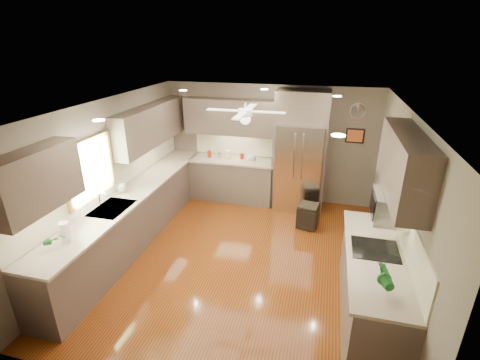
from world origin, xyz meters
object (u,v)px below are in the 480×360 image
at_px(canister_d, 242,156).
at_px(potted_plant_left, 55,239).
at_px(canister_b, 220,155).
at_px(bowl, 251,159).
at_px(microwave, 390,207).
at_px(refrigerator, 300,154).
at_px(paper_towel, 65,233).
at_px(stool, 308,216).
at_px(canister_c, 228,155).
at_px(potted_plant_right, 384,277).
at_px(soap_bottle, 123,187).
at_px(canister_a, 209,154).

xyz_separation_m(canister_d, potted_plant_left, (-1.41, -3.92, 0.08)).
xyz_separation_m(canister_b, bowl, (0.70, -0.01, -0.04)).
bearing_deg(microwave, canister_d, 132.36).
distance_m(canister_b, refrigerator, 1.73).
relative_size(refrigerator, paper_towel, 8.02).
xyz_separation_m(canister_b, stool, (2.01, -0.89, -0.77)).
bearing_deg(canister_d, stool, -31.75).
bearing_deg(canister_c, potted_plant_right, -53.32).
relative_size(bowl, refrigerator, 0.09).
relative_size(canister_b, canister_d, 0.96).
bearing_deg(potted_plant_right, refrigerator, 108.33).
distance_m(soap_bottle, refrigerator, 3.48).
bearing_deg(canister_b, paper_towel, -103.87).
bearing_deg(canister_a, refrigerator, -0.69).
height_order(canister_c, soap_bottle, soap_bottle).
relative_size(potted_plant_right, refrigerator, 0.14).
bearing_deg(canister_b, microwave, -42.12).
relative_size(canister_c, stool, 0.42).
xyz_separation_m(canister_c, stool, (1.82, -0.88, -0.79)).
height_order(canister_c, stool, canister_c).
xyz_separation_m(canister_c, potted_plant_left, (-1.12, -3.85, 0.05)).
bearing_deg(canister_d, potted_plant_left, -109.76).
bearing_deg(refrigerator, canister_d, 175.29).
distance_m(microwave, paper_towel, 4.09).
height_order(potted_plant_right, paper_towel, potted_plant_right).
bearing_deg(soap_bottle, canister_d, 54.99).
bearing_deg(canister_d, canister_b, -173.32).
distance_m(potted_plant_left, paper_towel, 0.16).
height_order(canister_b, paper_towel, paper_towel).
distance_m(soap_bottle, potted_plant_left, 1.73).
bearing_deg(potted_plant_right, potted_plant_left, -177.17).
distance_m(canister_c, potted_plant_left, 4.01).
bearing_deg(canister_d, soap_bottle, -125.01).
bearing_deg(microwave, refrigerator, 116.09).
relative_size(canister_b, microwave, 0.23).
height_order(potted_plant_right, bowl, potted_plant_right).
xyz_separation_m(potted_plant_left, stool, (2.94, 2.97, -0.84)).
height_order(canister_b, canister_d, canister_b).
relative_size(bowl, microwave, 0.40).
bearing_deg(refrigerator, potted_plant_left, -124.72).
height_order(soap_bottle, stool, soap_bottle).
height_order(soap_bottle, potted_plant_left, potted_plant_left).
xyz_separation_m(soap_bottle, stool, (3.07, 1.25, -0.80)).
relative_size(canister_d, bowl, 0.59).
bearing_deg(paper_towel, potted_plant_right, 0.42).
distance_m(canister_c, stool, 2.17).
distance_m(canister_a, canister_d, 0.72).
height_order(microwave, paper_towel, microwave).
height_order(soap_bottle, microwave, microwave).
xyz_separation_m(canister_b, canister_c, (0.19, -0.01, 0.02)).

